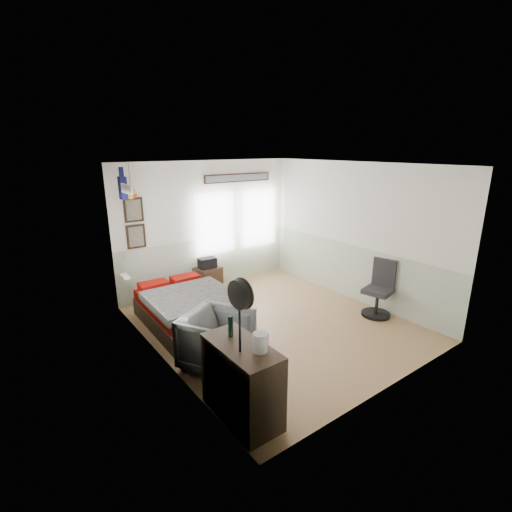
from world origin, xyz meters
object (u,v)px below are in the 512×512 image
object	(u,v)px
armchair	(217,340)
bed	(188,308)
dresser	(242,381)
task_chair	(379,293)
nightstand	(208,279)

from	to	relation	value
armchair	bed	bearing A→B (deg)	50.02
dresser	armchair	size ratio (longest dim) A/B	1.15
armchair	task_chair	bearing A→B (deg)	-35.92
armchair	dresser	bearing A→B (deg)	-136.34
dresser	task_chair	size ratio (longest dim) A/B	0.97
dresser	task_chair	world-z (taller)	task_chair
armchair	nightstand	distance (m)	2.87
armchair	task_chair	distance (m)	3.21
dresser	nightstand	distance (m)	3.95
bed	task_chair	xyz separation A→B (m)	(2.96, -1.71, 0.13)
task_chair	dresser	bearing A→B (deg)	179.26
dresser	task_chair	xyz separation A→B (m)	(3.50, 0.74, -0.03)
armchair	task_chair	world-z (taller)	task_chair
bed	armchair	xyz separation A→B (m)	(-0.24, -1.40, 0.10)
bed	armchair	world-z (taller)	armchair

